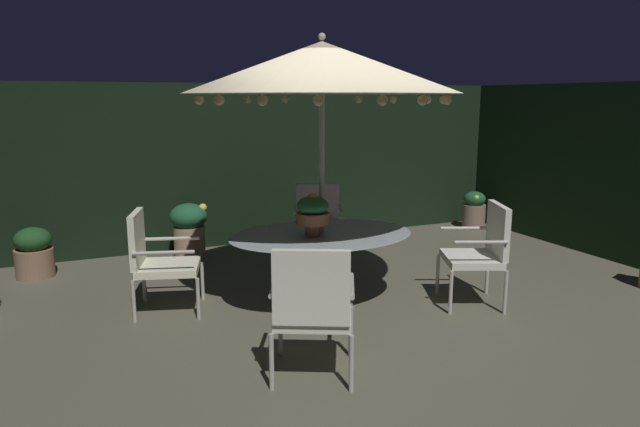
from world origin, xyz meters
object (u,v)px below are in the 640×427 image
(centerpiece_planter, at_px, (313,212))
(potted_plant_front_corner, at_px, (314,218))
(potted_plant_back_right, at_px, (34,253))
(potted_plant_back_center, at_px, (474,210))
(patio_dining_table, at_px, (322,245))
(patio_chair_northeast, at_px, (482,247))
(potted_plant_back_left, at_px, (189,228))
(patio_chair_east, at_px, (318,217))
(patio_chair_southeast, at_px, (156,257))
(patio_umbrella, at_px, (322,68))
(patio_chair_north, at_px, (313,305))

(centerpiece_planter, relative_size, potted_plant_front_corner, 0.66)
(potted_plant_back_right, bearing_deg, potted_plant_back_center, 0.33)
(patio_dining_table, distance_m, patio_chair_northeast, 1.61)
(potted_plant_back_center, bearing_deg, potted_plant_back_left, 178.84)
(patio_chair_east, relative_size, potted_plant_front_corner, 1.51)
(potted_plant_back_right, height_order, potted_plant_front_corner, potted_plant_front_corner)
(patio_chair_northeast, xyz_separation_m, potted_plant_back_right, (-4.19, 2.79, -0.29))
(patio_chair_southeast, xyz_separation_m, potted_plant_front_corner, (2.50, 2.02, -0.21))
(patio_dining_table, xyz_separation_m, centerpiece_planter, (-0.13, -0.08, 0.37))
(patio_umbrella, relative_size, patio_chair_southeast, 2.66)
(patio_dining_table, xyz_separation_m, potted_plant_back_center, (3.62, 2.20, -0.31))
(patio_umbrella, relative_size, patio_chair_northeast, 2.59)
(potted_plant_back_center, bearing_deg, patio_chair_north, -139.84)
(centerpiece_planter, distance_m, potted_plant_back_center, 4.44)
(potted_plant_back_center, height_order, potted_plant_back_left, potted_plant_back_left)
(patio_umbrella, relative_size, patio_chair_east, 2.73)
(patio_chair_southeast, relative_size, potted_plant_back_right, 1.69)
(patio_chair_northeast, bearing_deg, patio_chair_southeast, 160.37)
(potted_plant_back_center, relative_size, potted_plant_back_left, 0.84)
(patio_umbrella, bearing_deg, potted_plant_back_center, 31.32)
(patio_chair_north, xyz_separation_m, patio_chair_southeast, (-0.84, 1.90, -0.03))
(patio_chair_northeast, bearing_deg, patio_chair_north, -159.41)
(patio_umbrella, bearing_deg, centerpiece_planter, -148.78)
(patio_chair_southeast, relative_size, potted_plant_front_corner, 1.55)
(patio_chair_east, bearing_deg, patio_dining_table, -111.81)
(potted_plant_back_center, bearing_deg, patio_chair_northeast, -127.08)
(centerpiece_planter, bearing_deg, patio_chair_southeast, 159.37)
(centerpiece_planter, relative_size, patio_chair_east, 0.44)
(potted_plant_front_corner, bearing_deg, patio_umbrella, -111.09)
(patio_dining_table, xyz_separation_m, potted_plant_back_left, (-0.88, 2.29, -0.22))
(patio_chair_northeast, bearing_deg, potted_plant_front_corner, 99.63)
(patio_chair_northeast, relative_size, patio_chair_east, 1.06)
(patio_dining_table, bearing_deg, patio_chair_east, 68.19)
(potted_plant_back_right, bearing_deg, centerpiece_planter, -41.06)
(potted_plant_front_corner, bearing_deg, patio_chair_northeast, -80.37)
(centerpiece_planter, relative_size, patio_chair_northeast, 0.41)
(potted_plant_back_left, relative_size, potted_plant_back_right, 1.22)
(potted_plant_back_center, xyz_separation_m, potted_plant_front_corner, (-2.66, 0.27, 0.05))
(potted_plant_back_right, bearing_deg, patio_umbrella, -38.62)
(patio_chair_north, distance_m, potted_plant_back_center, 5.67)
(potted_plant_back_right, xyz_separation_m, potted_plant_front_corner, (3.66, 0.31, 0.05))
(centerpiece_planter, bearing_deg, patio_chair_north, -112.81)
(patio_umbrella, xyz_separation_m, patio_chair_southeast, (-1.55, 0.45, -1.78))
(patio_dining_table, bearing_deg, centerpiece_planter, -148.79)
(potted_plant_back_left, bearing_deg, potted_plant_front_corner, 5.56)
(patio_chair_east, height_order, potted_plant_front_corner, patio_chair_east)
(patio_umbrella, relative_size, centerpiece_planter, 6.27)
(centerpiece_planter, bearing_deg, patio_chair_east, 65.09)
(patio_dining_table, relative_size, patio_chair_north, 1.81)
(patio_chair_southeast, distance_m, potted_plant_back_right, 2.09)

